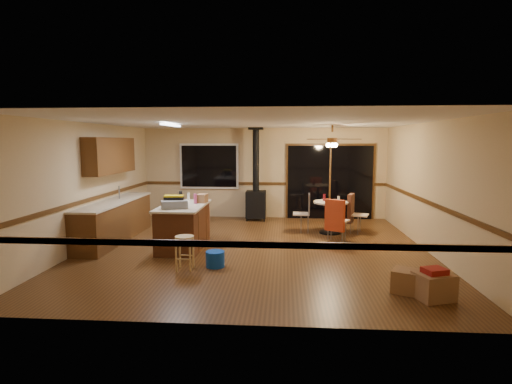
# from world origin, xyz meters

# --- Properties ---
(floor) EXTENTS (7.00, 7.00, 0.00)m
(floor) POSITION_xyz_m (0.00, 0.00, 0.00)
(floor) COLOR #502F16
(floor) RESTS_ON ground
(ceiling) EXTENTS (7.00, 7.00, 0.00)m
(ceiling) POSITION_xyz_m (0.00, 0.00, 2.60)
(ceiling) COLOR silver
(ceiling) RESTS_ON ground
(wall_back) EXTENTS (7.00, 0.00, 7.00)m
(wall_back) POSITION_xyz_m (0.00, 3.50, 1.30)
(wall_back) COLOR tan
(wall_back) RESTS_ON ground
(wall_front) EXTENTS (7.00, 0.00, 7.00)m
(wall_front) POSITION_xyz_m (0.00, -3.50, 1.30)
(wall_front) COLOR tan
(wall_front) RESTS_ON ground
(wall_left) EXTENTS (0.00, 7.00, 7.00)m
(wall_left) POSITION_xyz_m (-3.50, 0.00, 1.30)
(wall_left) COLOR tan
(wall_left) RESTS_ON ground
(wall_right) EXTENTS (0.00, 7.00, 7.00)m
(wall_right) POSITION_xyz_m (3.50, 0.00, 1.30)
(wall_right) COLOR tan
(wall_right) RESTS_ON ground
(chair_rail) EXTENTS (7.00, 7.00, 0.08)m
(chair_rail) POSITION_xyz_m (0.00, 0.00, 1.00)
(chair_rail) COLOR #4A2D12
(chair_rail) RESTS_ON ground
(window) EXTENTS (1.72, 0.10, 1.32)m
(window) POSITION_xyz_m (-1.60, 3.45, 1.50)
(window) COLOR black
(window) RESTS_ON ground
(sliding_door) EXTENTS (2.52, 0.10, 2.10)m
(sliding_door) POSITION_xyz_m (1.90, 3.45, 1.05)
(sliding_door) COLOR black
(sliding_door) RESTS_ON ground
(lower_cabinets) EXTENTS (0.60, 3.00, 0.86)m
(lower_cabinets) POSITION_xyz_m (-3.20, 0.50, 0.43)
(lower_cabinets) COLOR #533015
(lower_cabinets) RESTS_ON ground
(countertop) EXTENTS (0.64, 3.04, 0.04)m
(countertop) POSITION_xyz_m (-3.20, 0.50, 0.88)
(countertop) COLOR beige
(countertop) RESTS_ON lower_cabinets
(upper_cabinets) EXTENTS (0.35, 2.00, 0.80)m
(upper_cabinets) POSITION_xyz_m (-3.33, 0.70, 1.90)
(upper_cabinets) COLOR #533015
(upper_cabinets) RESTS_ON ground
(kitchen_island) EXTENTS (0.88, 1.68, 0.90)m
(kitchen_island) POSITION_xyz_m (-1.50, 0.00, 0.45)
(kitchen_island) COLOR #4A2412
(kitchen_island) RESTS_ON ground
(wood_stove) EXTENTS (0.55, 0.50, 2.52)m
(wood_stove) POSITION_xyz_m (-0.20, 3.05, 0.73)
(wood_stove) COLOR black
(wood_stove) RESTS_ON ground
(ceiling_fan) EXTENTS (0.24, 0.24, 0.55)m
(ceiling_fan) POSITION_xyz_m (1.72, 1.54, 2.21)
(ceiling_fan) COLOR brown
(ceiling_fan) RESTS_ON ceiling
(fluorescent_strip) EXTENTS (0.10, 1.20, 0.04)m
(fluorescent_strip) POSITION_xyz_m (-1.80, 0.30, 2.56)
(fluorescent_strip) COLOR white
(fluorescent_strip) RESTS_ON ceiling
(toolbox_grey) EXTENTS (0.57, 0.45, 0.16)m
(toolbox_grey) POSITION_xyz_m (-1.57, -0.43, 0.98)
(toolbox_grey) COLOR slate
(toolbox_grey) RESTS_ON kitchen_island
(toolbox_black) EXTENTS (0.40, 0.24, 0.21)m
(toolbox_black) POSITION_xyz_m (-1.61, -0.28, 1.01)
(toolbox_black) COLOR black
(toolbox_black) RESTS_ON kitchen_island
(toolbox_yellow_lid) EXTENTS (0.40, 0.24, 0.03)m
(toolbox_yellow_lid) POSITION_xyz_m (-1.61, -0.28, 1.13)
(toolbox_yellow_lid) COLOR gold
(toolbox_yellow_lid) RESTS_ON toolbox_black
(box_on_island) EXTENTS (0.23, 0.30, 0.18)m
(box_on_island) POSITION_xyz_m (-1.18, 0.38, 0.99)
(box_on_island) COLOR #895F3D
(box_on_island) RESTS_ON kitchen_island
(bottle_dark) EXTENTS (0.09, 0.09, 0.26)m
(bottle_dark) POSITION_xyz_m (-1.62, 0.29, 1.03)
(bottle_dark) COLOR black
(bottle_dark) RESTS_ON kitchen_island
(bottle_pink) EXTENTS (0.09, 0.09, 0.21)m
(bottle_pink) POSITION_xyz_m (-1.29, 0.22, 1.00)
(bottle_pink) COLOR #D84C8C
(bottle_pink) RESTS_ON kitchen_island
(bottle_white) EXTENTS (0.07, 0.07, 0.16)m
(bottle_white) POSITION_xyz_m (-1.56, 0.72, 0.98)
(bottle_white) COLOR white
(bottle_white) RESTS_ON kitchen_island
(bar_stool) EXTENTS (0.40, 0.40, 0.60)m
(bar_stool) POSITION_xyz_m (-1.11, -1.46, 0.30)
(bar_stool) COLOR tan
(bar_stool) RESTS_ON floor
(blue_bucket) EXTENTS (0.38, 0.38, 0.28)m
(blue_bucket) POSITION_xyz_m (-0.61, -1.26, 0.14)
(blue_bucket) COLOR #0C42B5
(blue_bucket) RESTS_ON floor
(dining_table) EXTENTS (0.83, 0.83, 0.78)m
(dining_table) POSITION_xyz_m (1.72, 1.54, 0.53)
(dining_table) COLOR black
(dining_table) RESTS_ON ground
(glass_red) EXTENTS (0.08, 0.08, 0.17)m
(glass_red) POSITION_xyz_m (1.57, 1.64, 0.86)
(glass_red) COLOR #590C14
(glass_red) RESTS_ON dining_table
(glass_cream) EXTENTS (0.06, 0.06, 0.14)m
(glass_cream) POSITION_xyz_m (1.90, 1.49, 0.85)
(glass_cream) COLOR beige
(glass_cream) RESTS_ON dining_table
(chair_left) EXTENTS (0.42, 0.41, 0.51)m
(chair_left) POSITION_xyz_m (1.12, 1.64, 0.59)
(chair_left) COLOR #C4AD91
(chair_left) RESTS_ON ground
(chair_near) EXTENTS (0.59, 0.61, 0.70)m
(chair_near) POSITION_xyz_m (1.73, 0.68, 0.60)
(chair_near) COLOR #C4AD91
(chair_near) RESTS_ON ground
(chair_right) EXTENTS (0.57, 0.55, 0.70)m
(chair_right) POSITION_xyz_m (2.25, 1.65, 0.60)
(chair_right) COLOR #C4AD91
(chair_right) RESTS_ON ground
(box_under_window) EXTENTS (0.59, 0.53, 0.39)m
(box_under_window) POSITION_xyz_m (-1.73, 2.71, 0.19)
(box_under_window) COLOR #895F3D
(box_under_window) RESTS_ON floor
(box_corner_a) EXTENTS (0.59, 0.54, 0.37)m
(box_corner_a) POSITION_xyz_m (2.72, -2.49, 0.18)
(box_corner_a) COLOR #895F3D
(box_corner_a) RESTS_ON floor
(box_corner_b) EXTENTS (0.53, 0.51, 0.34)m
(box_corner_b) POSITION_xyz_m (2.42, -2.27, 0.17)
(box_corner_b) COLOR #895F3D
(box_corner_b) RESTS_ON floor
(box_small_red) EXTENTS (0.36, 0.33, 0.08)m
(box_small_red) POSITION_xyz_m (2.72, -2.49, 0.41)
(box_small_red) COLOR maroon
(box_small_red) RESTS_ON box_corner_a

